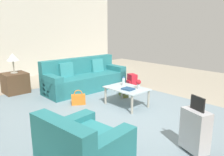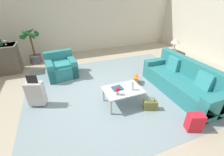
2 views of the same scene
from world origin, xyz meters
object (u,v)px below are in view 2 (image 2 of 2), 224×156
object	(u,v)px
water_bottle	(132,86)
backpack_red	(194,122)
couch	(183,82)
coffee_table	(123,91)
wine_glass_left_of_centre	(5,41)
flower_vase	(117,90)
handbag_orange	(136,80)
table_lamp	(176,41)
suitcase_silver	(36,93)
armchair	(61,68)
side_table	(172,59)
coffee_table_book	(117,88)
handbag_olive	(150,105)
wine_bottle_green	(1,42)
potted_palm	(32,46)

from	to	relation	value
water_bottle	backpack_red	size ratio (longest dim) A/B	0.51
couch	backpack_red	distance (m)	1.43
coffee_table	wine_glass_left_of_centre	distance (m)	4.29
flower_vase	handbag_orange	size ratio (longest dim) A/B	0.57
table_lamp	flower_vase	bearing A→B (deg)	-151.35
handbag_orange	suitcase_silver	bearing A→B (deg)	-178.52
backpack_red	suitcase_silver	bearing A→B (deg)	146.47
suitcase_silver	backpack_red	bearing A→B (deg)	-33.53
armchair	backpack_red	world-z (taller)	armchair
side_table	backpack_red	xyz separation A→B (m)	(-1.80, -2.79, -0.08)
wine_glass_left_of_centre	couch	bearing A→B (deg)	-34.18
coffee_table	couch	bearing A→B (deg)	-3.19
flower_vase	backpack_red	distance (m)	1.71
couch	water_bottle	distance (m)	1.61
couch	coffee_table	world-z (taller)	couch
coffee_table	side_table	bearing A→B (deg)	28.18
coffee_table_book	backpack_red	bearing A→B (deg)	-55.37
flower_vase	wine_glass_left_of_centre	size ratio (longest dim) A/B	1.33
handbag_olive	wine_glass_left_of_centre	bearing A→B (deg)	134.11
handbag_orange	handbag_olive	world-z (taller)	same
backpack_red	coffee_table_book	bearing A→B (deg)	129.35
armchair	table_lamp	world-z (taller)	table_lamp
coffee_table	wine_bottle_green	xyz separation A→B (m)	(-2.99, 2.98, 0.74)
side_table	handbag_olive	xyz separation A→B (m)	(-2.27, -1.95, -0.15)
armchair	flower_vase	world-z (taller)	armchair
wine_glass_left_of_centre	suitcase_silver	xyz separation A→B (m)	(0.89, -2.38, -0.75)
wine_glass_left_of_centre	flower_vase	bearing A→B (deg)	-50.41
backpack_red	table_lamp	bearing A→B (deg)	57.22
coffee_table_book	handbag_orange	distance (m)	1.21
wine_glass_left_of_centre	backpack_red	xyz separation A→B (m)	(3.90, -4.37, -0.91)
coffee_table	wine_bottle_green	world-z (taller)	wine_bottle_green
wine_glass_left_of_centre	wine_bottle_green	distance (m)	0.14
table_lamp	backpack_red	world-z (taller)	table_lamp
flower_vase	wine_bottle_green	distance (m)	4.22
handbag_olive	potted_palm	distance (m)	5.00
couch	backpack_red	world-z (taller)	couch
water_bottle	wine_bottle_green	bearing A→B (deg)	135.99
wine_bottle_green	handbag_orange	xyz separation A→B (m)	(3.81, -2.21, -0.99)
wine_bottle_green	suitcase_silver	xyz separation A→B (m)	(0.99, -2.28, -0.76)
armchair	wine_glass_left_of_centre	bearing A→B (deg)	149.91
water_bottle	backpack_red	distance (m)	1.47
wine_bottle_green	armchair	bearing A→B (deg)	-25.92
armchair	side_table	bearing A→B (deg)	-9.18
handbag_olive	flower_vase	bearing A→B (deg)	158.38
side_table	handbag_orange	bearing A→B (deg)	-159.87
coffee_table_book	handbag_orange	size ratio (longest dim) A/B	0.69
couch	handbag_olive	xyz separation A→B (m)	(-1.27, -0.35, -0.18)
couch	backpack_red	bearing A→B (deg)	-123.63
flower_vase	backpack_red	size ratio (longest dim) A/B	0.51
backpack_red	potted_palm	bearing A→B (deg)	122.70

